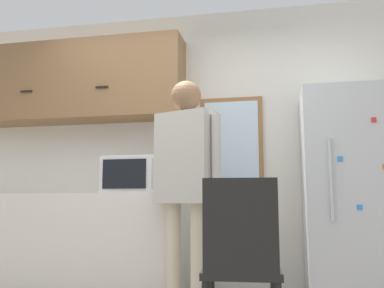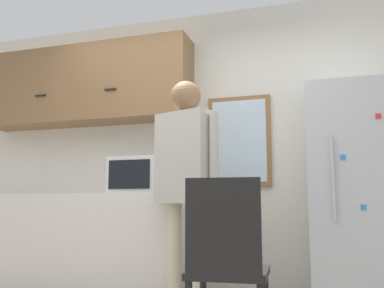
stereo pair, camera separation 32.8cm
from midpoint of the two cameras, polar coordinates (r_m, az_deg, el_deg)
name	(u,v)px [view 2 (the right image)]	position (r m, az deg, el deg)	size (l,w,h in m)	color
back_wall	(195,150)	(4.12, 2.62, -0.76)	(6.00, 0.06, 2.70)	silver
counter	(71,244)	(4.19, -13.63, -12.86)	(2.21, 0.64, 0.92)	silver
upper_cabinets	(85,86)	(4.46, -12.01, 7.61)	(2.21, 0.38, 0.78)	olive
microwave	(144,176)	(3.78, -3.99, -4.23)	(0.54, 0.41, 0.31)	white
person	(186,169)	(3.23, 2.04, -3.33)	(0.56, 0.36, 1.77)	beige
refrigerator	(363,199)	(3.60, 24.34, -6.64)	(0.79, 0.70, 1.74)	silver
chair	(226,259)	(2.45, 8.59, -14.92)	(0.47, 0.47, 0.97)	black
window	(239,141)	(3.99, 8.68, 0.40)	(0.58, 0.05, 0.84)	olive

